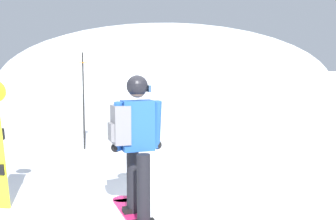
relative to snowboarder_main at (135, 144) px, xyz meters
name	(u,v)px	position (x,y,z in m)	size (l,w,h in m)	color
ground_plane	(155,212)	(0.19, 0.31, -0.92)	(300.00, 300.00, 0.00)	white
ridge_peak_main	(163,84)	(-3.27, 37.42, -0.92)	(32.25, 29.03, 11.92)	white
snowboarder_main	(135,144)	(0.00, 0.00, 0.00)	(0.92, 1.70, 1.71)	#D11E5B
piste_marker_near	(83,94)	(-1.81, 4.14, 0.30)	(0.20, 0.20, 2.15)	black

